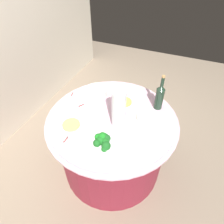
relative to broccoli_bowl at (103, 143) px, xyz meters
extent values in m
plane|color=gray|center=(0.34, 0.07, -0.79)|extent=(6.00, 6.00, 0.00)
cylinder|color=maroon|center=(0.34, 0.07, -0.44)|extent=(1.01, 1.01, 0.69)
cylinder|color=#E0B2C6|center=(0.34, 0.07, -0.09)|extent=(1.16, 1.16, 0.02)
cylinder|color=#E0B2C6|center=(0.34, 0.07, -0.06)|extent=(1.10, 1.10, 0.03)
cylinder|color=white|center=(0.00, 0.00, -0.02)|extent=(0.26, 0.26, 0.05)
cylinder|color=white|center=(0.00, 0.00, 0.01)|extent=(0.28, 0.28, 0.01)
sphere|color=#19641E|center=(0.00, 0.02, 0.03)|extent=(0.07, 0.07, 0.07)
sphere|color=#19581E|center=(0.02, 0.04, 0.02)|extent=(0.05, 0.05, 0.05)
sphere|color=#19541E|center=(0.03, -0.02, 0.03)|extent=(0.06, 0.06, 0.06)
sphere|color=#195D1E|center=(-0.04, 0.03, 0.03)|extent=(0.06, 0.06, 0.06)
sphere|color=#195D1E|center=(-0.01, 0.01, 0.03)|extent=(0.05, 0.05, 0.05)
sphere|color=#195C1E|center=(-0.06, -0.04, 0.02)|extent=(0.04, 0.04, 0.04)
sphere|color=#19761E|center=(0.03, 0.01, 0.04)|extent=(0.07, 0.07, 0.07)
sphere|color=#19681E|center=(0.04, 0.01, 0.03)|extent=(0.06, 0.06, 0.06)
sphere|color=#197E1E|center=(0.05, 0.00, 0.02)|extent=(0.05, 0.05, 0.05)
sphere|color=#19761E|center=(0.02, 0.05, 0.02)|extent=(0.05, 0.05, 0.05)
sphere|color=#19631E|center=(0.00, -0.02, 0.03)|extent=(0.06, 0.06, 0.06)
sphere|color=#19591E|center=(-0.03, -0.04, 0.03)|extent=(0.07, 0.07, 0.07)
cylinder|color=white|center=(0.55, 0.32, -0.04)|extent=(0.21, 0.21, 0.01)
cylinder|color=white|center=(0.55, 0.32, -0.03)|extent=(0.21, 0.21, 0.01)
cylinder|color=white|center=(0.55, 0.32, -0.02)|extent=(0.21, 0.21, 0.01)
cylinder|color=white|center=(0.55, 0.32, -0.01)|extent=(0.21, 0.21, 0.01)
cylinder|color=white|center=(0.55, 0.32, 0.00)|extent=(0.21, 0.21, 0.01)
cylinder|color=white|center=(0.55, 0.32, 0.01)|extent=(0.21, 0.21, 0.01)
cylinder|color=white|center=(0.55, 0.32, 0.02)|extent=(0.21, 0.21, 0.01)
cylinder|color=white|center=(0.55, 0.32, 0.03)|extent=(0.21, 0.21, 0.01)
cylinder|color=#1B2F21|center=(0.60, -0.27, 0.05)|extent=(0.07, 0.07, 0.20)
cone|color=#1B2F21|center=(0.60, -0.27, 0.17)|extent=(0.07, 0.07, 0.04)
cylinder|color=#1B2F21|center=(0.60, -0.27, 0.23)|extent=(0.03, 0.03, 0.08)
cylinder|color=#B2844C|center=(0.60, -0.27, 0.28)|extent=(0.03, 0.03, 0.02)
cylinder|color=silver|center=(0.26, -0.02, 0.12)|extent=(0.11, 0.11, 0.34)
sphere|color=#E5B26B|center=(0.28, -0.02, -0.01)|extent=(0.06, 0.06, 0.06)
sphere|color=#E5B26B|center=(0.25, 0.00, -0.01)|extent=(0.06, 0.06, 0.06)
sphere|color=#E5B26B|center=(0.25, -0.04, -0.01)|extent=(0.06, 0.06, 0.06)
sphere|color=#72C64C|center=(0.28, -0.01, 0.05)|extent=(0.06, 0.06, 0.06)
sphere|color=#72C64C|center=(0.24, -0.01, 0.05)|extent=(0.06, 0.06, 0.06)
sphere|color=#72C64C|center=(0.26, -0.04, 0.05)|extent=(0.06, 0.06, 0.06)
sphere|color=red|center=(0.27, 0.00, 0.10)|extent=(0.06, 0.06, 0.06)
sphere|color=red|center=(0.24, -0.02, 0.10)|extent=(0.06, 0.06, 0.06)
sphere|color=red|center=(0.27, -0.03, 0.10)|extent=(0.06, 0.06, 0.06)
sphere|color=#E5B26B|center=(0.26, 0.00, 0.15)|extent=(0.06, 0.06, 0.06)
sphere|color=#E5B26B|center=(0.24, -0.03, 0.15)|extent=(0.06, 0.06, 0.06)
sphere|color=#E5B26B|center=(0.28, -0.02, 0.15)|extent=(0.06, 0.06, 0.06)
sphere|color=#72C64C|center=(0.24, 0.00, 0.21)|extent=(0.06, 0.06, 0.06)
sphere|color=#72C64C|center=(0.26, -0.04, 0.21)|extent=(0.06, 0.06, 0.06)
sphere|color=#72C64C|center=(0.28, -0.01, 0.21)|extent=(0.06, 0.06, 0.06)
cylinder|color=silver|center=(0.31, 0.23, -0.04)|extent=(0.03, 0.16, 0.01)
cylinder|color=silver|center=(0.35, 0.24, -0.04)|extent=(0.03, 0.16, 0.01)
sphere|color=silver|center=(0.34, 0.16, -0.04)|extent=(0.01, 0.01, 0.01)
cylinder|color=white|center=(0.54, 0.03, -0.04)|extent=(0.22, 0.22, 0.01)
cylinder|color=#F2D14C|center=(0.54, 0.03, -0.02)|extent=(0.13, 0.13, 0.02)
cylinder|color=white|center=(0.40, -0.20, -0.04)|extent=(0.22, 0.22, 0.01)
cylinder|color=white|center=(0.40, -0.20, -0.02)|extent=(0.13, 0.13, 0.03)
cylinder|color=white|center=(0.09, 0.33, -0.04)|extent=(0.22, 0.22, 0.01)
cylinder|color=#EACC60|center=(0.09, 0.33, -0.03)|extent=(0.14, 0.14, 0.02)
cube|color=white|center=(0.43, 0.53, -0.02)|extent=(0.05, 0.02, 0.05)
cube|color=maroon|center=(0.43, 0.53, 0.00)|extent=(0.05, 0.02, 0.01)
cube|color=white|center=(0.32, 0.36, -0.02)|extent=(0.05, 0.03, 0.05)
cube|color=maroon|center=(0.32, 0.36, 0.00)|extent=(0.05, 0.03, 0.01)
cube|color=white|center=(-0.07, 0.27, -0.02)|extent=(0.05, 0.01, 0.05)
cube|color=maroon|center=(-0.07, 0.27, 0.00)|extent=(0.05, 0.01, 0.01)
camera|label=1|loc=(-0.81, -0.41, 1.13)|focal=31.59mm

